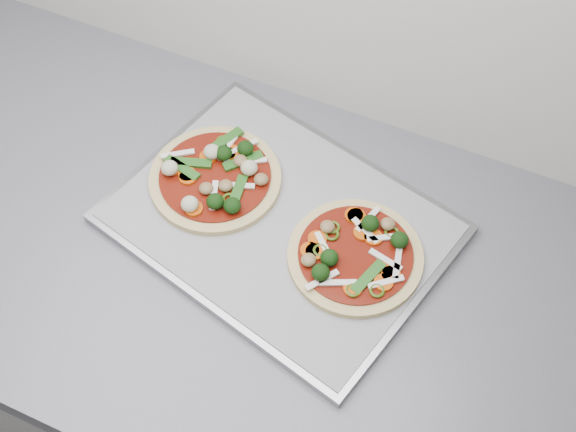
% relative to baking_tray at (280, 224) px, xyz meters
% --- Properties ---
extents(base_cabinet, '(3.60, 0.60, 0.86)m').
position_rel_baking_tray_xyz_m(base_cabinet, '(-0.12, -0.07, -0.48)').
color(base_cabinet, '#B3B3B1').
rests_on(base_cabinet, ground).
extents(countertop, '(3.60, 0.60, 0.04)m').
position_rel_baking_tray_xyz_m(countertop, '(-0.12, -0.07, -0.03)').
color(countertop, slate).
rests_on(countertop, base_cabinet).
extents(baking_tray, '(0.50, 0.42, 0.01)m').
position_rel_baking_tray_xyz_m(baking_tray, '(0.00, 0.00, 0.00)').
color(baking_tray, gray).
rests_on(baking_tray, countertop).
extents(parchment, '(0.47, 0.39, 0.00)m').
position_rel_baking_tray_xyz_m(parchment, '(0.00, 0.00, 0.01)').
color(parchment, '#9C9BA0').
rests_on(parchment, baking_tray).
extents(pizza_left, '(0.19, 0.19, 0.03)m').
position_rel_baking_tray_xyz_m(pizza_left, '(-0.11, 0.02, 0.02)').
color(pizza_left, '#D4C177').
rests_on(pizza_left, parchment).
extents(pizza_right, '(0.19, 0.19, 0.03)m').
position_rel_baking_tray_xyz_m(pizza_right, '(0.11, -0.01, 0.02)').
color(pizza_right, '#D4C177').
rests_on(pizza_right, parchment).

